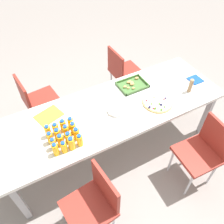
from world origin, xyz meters
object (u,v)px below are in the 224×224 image
at_px(fruit_pizza, 158,102).
at_px(juice_bottle_4, 53,144).
at_px(juice_bottle_15, 71,123).
at_px(chair_far_left, 36,100).
at_px(party_table, 113,112).
at_px(juice_bottle_6, 69,138).
at_px(chair_far_right, 122,70).
at_px(juice_bottle_11, 73,129).
at_px(chair_near_left, 95,202).
at_px(juice_bottle_5, 61,140).
at_px(juice_bottle_13, 56,129).
at_px(juice_bottle_7, 77,134).
at_px(juice_bottle_2, 71,143).
at_px(juice_bottle_3, 80,140).
at_px(plate_stack, 116,110).
at_px(napkin_stack, 195,80).
at_px(paper_folder, 49,116).
at_px(juice_bottle_10, 66,131).
at_px(juice_bottle_1, 64,147).
at_px(juice_bottle_14, 63,126).
at_px(chair_near_right, 204,150).
at_px(cardboard_tube, 191,86).
at_px(juice_bottle_0, 55,149).
at_px(juice_bottle_9, 58,135).
at_px(juice_bottle_12, 48,131).
at_px(juice_bottle_8, 50,138).
at_px(snack_tray, 132,85).

bearing_deg(fruit_pizza, juice_bottle_4, -178.48).
bearing_deg(juice_bottle_15, chair_far_left, 102.40).
xyz_separation_m(party_table, juice_bottle_6, (-0.57, -0.19, 0.12)).
bearing_deg(juice_bottle_4, chair_far_right, 37.01).
bearing_deg(juice_bottle_11, fruit_pizza, -2.65).
bearing_deg(juice_bottle_6, chair_near_left, -91.05).
xyz_separation_m(juice_bottle_5, juice_bottle_13, (0.01, 0.15, -0.00)).
xyz_separation_m(juice_bottle_6, juice_bottle_7, (0.08, 0.00, 0.01)).
relative_size(juice_bottle_2, juice_bottle_3, 1.08).
xyz_separation_m(juice_bottle_4, plate_stack, (0.72, 0.14, -0.05)).
bearing_deg(chair_far_right, plate_stack, -35.78).
bearing_deg(fruit_pizza, napkin_stack, 9.24).
xyz_separation_m(juice_bottle_7, paper_folder, (-0.15, 0.41, -0.06)).
relative_size(chair_far_right, juice_bottle_10, 5.58).
bearing_deg(juice_bottle_2, juice_bottle_1, -179.65).
distance_m(fruit_pizza, paper_folder, 1.16).
bearing_deg(juice_bottle_14, juice_bottle_1, -109.03).
relative_size(chair_near_right, juice_bottle_5, 5.90).
relative_size(juice_bottle_10, cardboard_tube, 0.89).
bearing_deg(juice_bottle_10, napkin_stack, 1.99).
bearing_deg(juice_bottle_3, juice_bottle_14, 108.07).
relative_size(juice_bottle_6, fruit_pizza, 0.40).
xyz_separation_m(juice_bottle_10, napkin_stack, (1.66, 0.06, -0.06)).
relative_size(chair_near_right, juice_bottle_7, 5.77).
height_order(juice_bottle_1, cardboard_tube, cardboard_tube).
height_order(party_table, paper_folder, paper_folder).
xyz_separation_m(juice_bottle_0, juice_bottle_9, (0.07, 0.15, -0.00)).
xyz_separation_m(chair_near_left, juice_bottle_12, (-0.13, 0.69, 0.29)).
xyz_separation_m(juice_bottle_13, plate_stack, (0.65, -0.02, -0.05)).
bearing_deg(juice_bottle_4, juice_bottle_12, 89.45).
xyz_separation_m(juice_bottle_12, napkin_stack, (1.81, -0.02, -0.06)).
bearing_deg(plate_stack, fruit_pizza, -13.49).
bearing_deg(juice_bottle_15, juice_bottle_7, -90.22).
relative_size(juice_bottle_4, cardboard_tube, 0.83).
bearing_deg(napkin_stack, paper_folder, 170.87).
bearing_deg(juice_bottle_10, juice_bottle_8, -179.76).
bearing_deg(juice_bottle_1, plate_stack, 18.15).
bearing_deg(juice_bottle_4, juice_bottle_13, 64.64).
relative_size(juice_bottle_6, juice_bottle_9, 0.93).
bearing_deg(party_table, juice_bottle_1, -157.20).
bearing_deg(juice_bottle_0, juice_bottle_6, 25.54).
distance_m(juice_bottle_11, cardboard_tube, 1.38).
bearing_deg(juice_bottle_11, napkin_stack, 2.14).
bearing_deg(party_table, juice_bottle_11, -166.28).
height_order(juice_bottle_15, paper_folder, juice_bottle_15).
height_order(juice_bottle_15, napkin_stack, juice_bottle_15).
relative_size(juice_bottle_1, juice_bottle_6, 1.00).
xyz_separation_m(juice_bottle_6, napkin_stack, (1.67, 0.13, -0.06)).
relative_size(chair_near_left, juice_bottle_8, 5.90).
bearing_deg(snack_tray, chair_near_left, -135.28).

